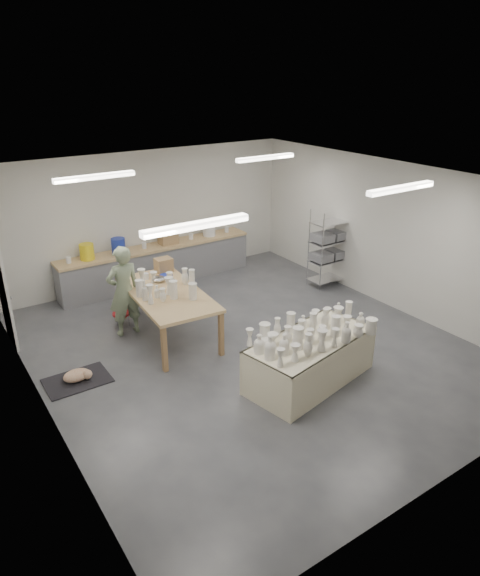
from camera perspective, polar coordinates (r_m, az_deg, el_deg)
room at (r=8.49m, az=0.06°, el=5.54°), size 8.00×8.02×3.00m
back_counter at (r=12.03m, az=-9.17°, el=2.76°), size 4.60×0.60×1.24m
wire_shelf at (r=11.81m, az=9.88°, el=4.54°), size 0.88×0.48×1.80m
drying_table at (r=8.26m, az=7.77°, el=-7.62°), size 2.31×1.43×1.13m
work_table at (r=9.50m, az=-8.24°, el=-0.24°), size 1.36×2.46×1.27m
rug at (r=8.79m, az=-17.62°, el=-9.77°), size 1.00×0.70×0.02m
cat at (r=8.73m, az=-17.55°, el=-9.21°), size 0.48×0.38×0.18m
potter at (r=9.66m, az=-12.77°, el=-0.33°), size 0.64×0.42×1.74m
red_stool at (r=10.13m, az=-13.06°, el=-2.86°), size 0.36×0.36×0.32m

